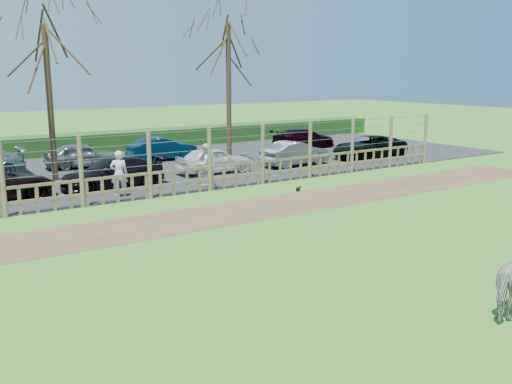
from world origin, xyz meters
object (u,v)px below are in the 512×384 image
visitor_b (206,165)px  car_13 (304,138)px  car_10 (82,155)px  car_6 (370,147)px  crow (298,189)px  car_5 (295,153)px  tree_mid (47,65)px  tree_right (228,58)px  visitor_a (119,174)px  car_3 (113,173)px  car_4 (214,160)px  car_11 (162,149)px

visitor_b → car_13: size_ratio=0.42×
car_10 → car_6: bearing=-107.5°
car_6 → car_10: size_ratio=1.23×
crow → car_5: 6.06m
visitor_b → car_5: bearing=-167.4°
tree_mid → tree_right: 9.02m
visitor_a → car_10: visitor_a is taller
car_3 → visitor_a: bearing=-14.0°
visitor_b → car_4: size_ratio=0.49×
tree_right → visitor_b: bearing=-129.2°
visitor_b → car_13: visitor_b is taller
car_3 → car_4: 5.05m
visitor_b → car_6: bearing=-176.7°
car_5 → car_11: (-4.71, 5.25, 0.00)m
car_5 → car_6: bearing=-97.3°
visitor_b → car_4: bearing=-131.8°
car_10 → visitor_a: bearing=177.4°
car_5 → car_13: size_ratio=0.88×
car_13 → car_5: bearing=135.1°
tree_right → car_3: tree_right is taller
car_3 → car_5: (9.40, 0.30, 0.00)m
tree_mid → car_4: (6.52, -2.24, -4.23)m
tree_mid → car_6: tree_mid is taller
visitor_b → car_11: 7.48m
car_4 → car_5: same height
visitor_b → car_3: visitor_b is taller
tree_mid → car_5: tree_mid is taller
car_10 → car_13: (13.26, -0.46, 0.00)m
visitor_a → crow: visitor_a is taller
tree_mid → car_3: tree_mid is taller
tree_right → car_4: 5.90m
car_3 → car_6: size_ratio=0.96×
visitor_b → tree_mid: bearing=-50.7°
car_6 → car_11: bearing=-121.6°
visitor_b → car_13: (10.50, 6.87, -0.26)m
car_10 → car_11: size_ratio=0.97×
car_3 → car_5: bearing=90.2°
car_4 → tree_mid: bearing=70.9°
car_5 → car_11: bearing=37.7°
car_3 → car_6: 14.24m
visitor_b → car_10: (-2.76, 7.33, -0.26)m
car_6 → car_10: 14.81m
crow → car_10: (-5.34, 10.10, 0.54)m
tree_right → car_11: tree_right is taller
crow → car_3: size_ratio=0.06×
car_11 → car_10: bearing=93.6°
car_6 → tree_right: bearing=-118.0°
tree_right → car_13: bearing=15.1°
tree_right → car_5: tree_right is taller
car_4 → car_6: size_ratio=0.82×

